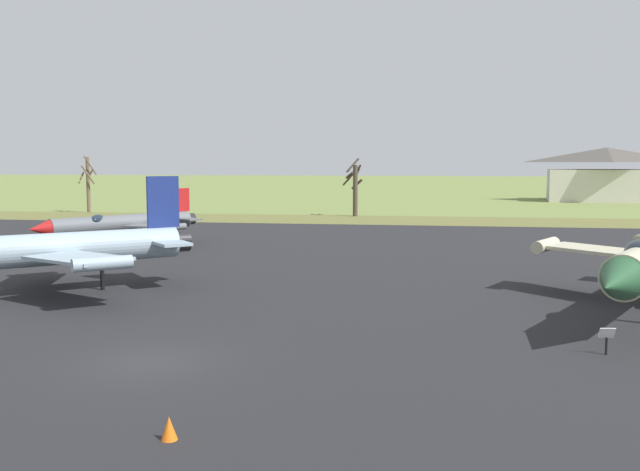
# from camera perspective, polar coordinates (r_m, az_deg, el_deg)

# --- Properties ---
(ground_plane) EXTENTS (600.00, 600.00, 0.00)m
(ground_plane) POSITION_cam_1_polar(r_m,az_deg,el_deg) (23.60, -13.76, -10.06)
(ground_plane) COLOR olive
(asphalt_apron) EXTENTS (100.92, 62.47, 0.05)m
(asphalt_apron) POSITION_cam_1_polar(r_m,az_deg,el_deg) (41.11, -3.61, -2.99)
(asphalt_apron) COLOR black
(asphalt_apron) RESTS_ON ground
(grass_verge_strip) EXTENTS (160.92, 12.00, 0.06)m
(grass_verge_strip) POSITION_cam_1_polar(r_m,az_deg,el_deg) (77.62, 2.41, 1.29)
(grass_verge_strip) COLOR brown
(grass_verge_strip) RESTS_ON ground
(info_placard_front_right) EXTENTS (0.55, 0.27, 0.98)m
(info_placard_front_right) POSITION_cam_1_polar(r_m,az_deg,el_deg) (25.41, 22.36, -7.77)
(info_placard_front_right) COLOR black
(info_placard_front_right) RESTS_ON ground
(jet_fighter_rear_center) EXTENTS (13.86, 12.57, 5.73)m
(jet_fighter_rear_center) POSITION_cam_1_polar(r_m,az_deg,el_deg) (35.95, -22.41, -1.07)
(jet_fighter_rear_center) COLOR #8EA3B2
(jet_fighter_rear_center) RESTS_ON ground
(jet_fighter_rear_left) EXTENTS (9.91, 11.89, 4.36)m
(jet_fighter_rear_left) POSITION_cam_1_polar(r_m,az_deg,el_deg) (54.38, -15.88, 0.99)
(jet_fighter_rear_left) COLOR #565B60
(jet_fighter_rear_left) RESTS_ON ground
(bare_tree_far_left) EXTENTS (2.28, 2.00, 7.20)m
(bare_tree_far_left) POSITION_cam_1_polar(r_m,az_deg,el_deg) (93.69, -18.42, 4.13)
(bare_tree_far_left) COLOR brown
(bare_tree_far_left) RESTS_ON ground
(bare_tree_left_of_center) EXTENTS (2.47, 1.91, 6.90)m
(bare_tree_left_of_center) POSITION_cam_1_polar(r_m,az_deg,el_deg) (82.47, 2.87, 4.02)
(bare_tree_left_of_center) COLOR #42382D
(bare_tree_left_of_center) RESTS_ON ground
(visitor_building) EXTENTS (20.11, 14.43, 8.77)m
(visitor_building) POSITION_cam_1_polar(r_m,az_deg,el_deg) (123.82, 22.31, 4.59)
(visitor_building) COLOR beige
(visitor_building) RESTS_ON ground
(traffic_cone) EXTENTS (0.42, 0.42, 0.61)m
(traffic_cone) POSITION_cam_1_polar(r_m,az_deg,el_deg) (17.15, -12.22, -15.20)
(traffic_cone) COLOR orange
(traffic_cone) RESTS_ON ground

